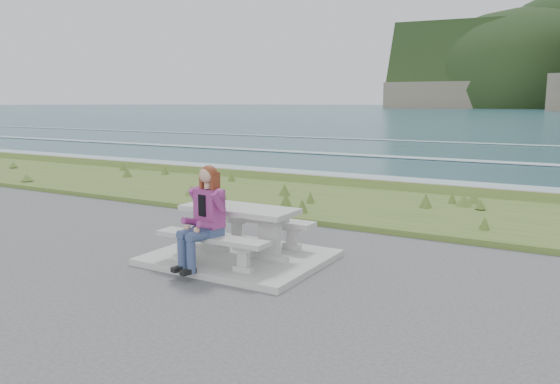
{
  "coord_description": "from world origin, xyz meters",
  "views": [
    {
      "loc": [
        4.64,
        -6.77,
        2.43
      ],
      "look_at": [
        0.03,
        1.2,
        0.91
      ],
      "focal_mm": 35.0,
      "sensor_mm": 36.0,
      "label": 1
    }
  ],
  "objects_px": {
    "bench_landward": "(212,242)",
    "seated_woman": "(201,231)",
    "picnic_table": "(239,217)",
    "bench_seaward": "(263,224)"
  },
  "relations": [
    {
      "from": "bench_landward",
      "to": "seated_woman",
      "type": "relative_size",
      "value": 1.24
    },
    {
      "from": "bench_landward",
      "to": "seated_woman",
      "type": "bearing_deg",
      "value": -122.27
    },
    {
      "from": "picnic_table",
      "to": "seated_woman",
      "type": "distance_m",
      "value": 0.84
    },
    {
      "from": "bench_landward",
      "to": "seated_woman",
      "type": "height_order",
      "value": "seated_woman"
    },
    {
      "from": "seated_woman",
      "to": "picnic_table",
      "type": "bearing_deg",
      "value": 96.59
    },
    {
      "from": "picnic_table",
      "to": "bench_seaward",
      "type": "bearing_deg",
      "value": 90.0
    },
    {
      "from": "bench_seaward",
      "to": "picnic_table",
      "type": "bearing_deg",
      "value": -90.0
    },
    {
      "from": "bench_landward",
      "to": "seated_woman",
      "type": "xyz_separation_m",
      "value": [
        -0.09,
        -0.14,
        0.19
      ]
    },
    {
      "from": "picnic_table",
      "to": "seated_woman",
      "type": "bearing_deg",
      "value": -95.85
    },
    {
      "from": "picnic_table",
      "to": "bench_seaward",
      "type": "height_order",
      "value": "picnic_table"
    }
  ]
}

